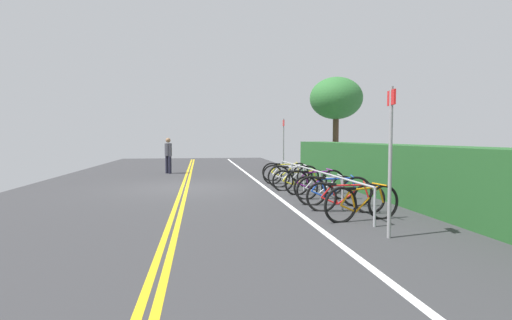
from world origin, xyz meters
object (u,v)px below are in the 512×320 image
object	(u,v)px
bicycle_4	(315,182)
bicycle_2	(293,176)
bicycle_0	(285,172)
bicycle_5	(324,187)
pedestrian	(168,153)
tree_near_left	(336,99)
sign_post_far	(390,148)
bicycle_1	(287,174)
bicycle_8	(362,203)
sign_post_near	(283,142)
bicycle_7	(345,197)
bicycle_6	(334,191)
bicycle_3	(300,180)
bike_rack	(312,175)

from	to	relation	value
bicycle_4	bicycle_2	bearing A→B (deg)	-172.26
bicycle_0	bicycle_5	distance (m)	4.49
bicycle_0	bicycle_4	size ratio (longest dim) A/B	0.97
bicycle_5	pedestrian	size ratio (longest dim) A/B	1.02
bicycle_4	pedestrian	distance (m)	8.64
bicycle_4	tree_near_left	bearing A→B (deg)	155.87
bicycle_4	sign_post_far	distance (m)	5.02
bicycle_0	bicycle_1	world-z (taller)	bicycle_0
bicycle_8	sign_post_far	world-z (taller)	sign_post_far
bicycle_0	bicycle_4	distance (m)	3.59
bicycle_4	sign_post_near	world-z (taller)	sign_post_near
bicycle_8	pedestrian	world-z (taller)	pedestrian
sign_post_near	sign_post_far	xyz separation A→B (m)	(9.72, -0.35, 0.03)
bicycle_8	sign_post_near	bearing A→B (deg)	178.38
bicycle_7	bicycle_4	bearing A→B (deg)	177.10
bicycle_5	bicycle_4	bearing A→B (deg)	179.55
sign_post_near	bicycle_8	bearing A→B (deg)	-1.62
bicycle_6	pedestrian	size ratio (longest dim) A/B	1.08
bicycle_6	bicycle_8	bearing A→B (deg)	-0.59
bicycle_0	bicycle_4	bearing A→B (deg)	1.09
pedestrian	tree_near_left	xyz separation A→B (m)	(0.47, 7.70, 2.49)
bicycle_4	pedestrian	world-z (taller)	pedestrian
pedestrian	sign_post_near	world-z (taller)	sign_post_near
bicycle_0	pedestrian	bearing A→B (deg)	-128.45
bicycle_3	bicycle_7	size ratio (longest dim) A/B	1.06
bicycle_3	bicycle_7	xyz separation A→B (m)	(3.53, 0.09, 0.01)
sign_post_far	pedestrian	bearing A→B (deg)	-159.92
bicycle_1	pedestrian	xyz separation A→B (m)	(-4.67, -4.44, 0.59)
sign_post_near	tree_near_left	distance (m)	4.02
bicycle_3	tree_near_left	world-z (taller)	tree_near_left
sign_post_far	bicycle_2	bearing A→B (deg)	179.98
pedestrian	sign_post_far	bearing A→B (deg)	20.08
bicycle_3	bicycle_8	xyz separation A→B (m)	(4.42, 0.11, 0.03)
bicycle_8	pedestrian	bearing A→B (deg)	-157.20
bicycle_3	bicycle_6	xyz separation A→B (m)	(2.72, 0.13, 0.04)
bicycle_5	sign_post_far	distance (m)	4.16
bicycle_5	pedestrian	bearing A→B (deg)	-150.21
tree_near_left	bicycle_1	bearing A→B (deg)	-37.82
bicycle_4	tree_near_left	xyz separation A→B (m)	(-6.77, 3.03, 3.06)
bicycle_0	bicycle_2	size ratio (longest dim) A/B	1.03
pedestrian	bike_rack	bearing A→B (deg)	32.02
bicycle_0	bicycle_7	xyz separation A→B (m)	(6.28, -0.07, -0.01)
bicycle_4	bicycle_0	bearing A→B (deg)	-178.91
bicycle_1	sign_post_near	distance (m)	2.53
bicycle_7	bicycle_8	distance (m)	0.89
bicycle_4	bicycle_6	xyz separation A→B (m)	(1.87, -0.10, 0.00)
bicycle_2	bicycle_5	xyz separation A→B (m)	(2.56, 0.22, -0.04)
bicycle_4	bicycle_8	size ratio (longest dim) A/B	1.08
bicycle_7	tree_near_left	size ratio (longest dim) A/B	0.37
bicycle_3	bicycle_2	bearing A→B (deg)	-179.98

